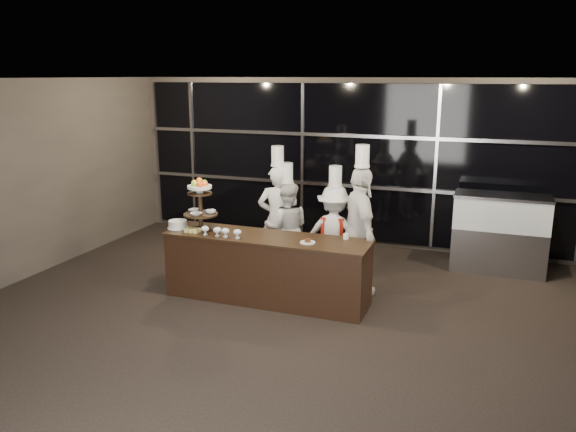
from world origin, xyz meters
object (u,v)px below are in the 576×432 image
(buffet_counter, at_px, (267,268))
(chef_c, at_px, (334,233))
(chef_a, at_px, (278,218))
(chef_d, at_px, (360,230))
(display_case, at_px, (500,229))
(display_stand, at_px, (200,201))
(layer_cake, at_px, (178,224))
(chef_b, at_px, (287,227))

(buffet_counter, xyz_separation_m, chef_c, (0.65, 1.10, 0.28))
(buffet_counter, xyz_separation_m, chef_a, (-0.28, 1.15, 0.41))
(buffet_counter, bearing_deg, chef_d, 32.38)
(chef_a, bearing_deg, display_case, 20.70)
(display_stand, height_order, layer_cake, display_stand)
(layer_cake, xyz_separation_m, display_case, (4.33, 2.44, -0.29))
(display_stand, relative_size, chef_b, 0.42)
(chef_a, xyz_separation_m, chef_c, (0.93, -0.06, -0.14))
(display_stand, distance_m, chef_b, 1.55)
(chef_b, relative_size, chef_d, 0.82)
(display_stand, bearing_deg, display_case, 30.91)
(display_case, bearing_deg, layer_cake, -150.65)
(layer_cake, xyz_separation_m, chef_d, (2.47, 0.76, -0.04))
(buffet_counter, height_order, chef_a, chef_a)
(display_stand, bearing_deg, chef_b, 52.43)
(buffet_counter, height_order, layer_cake, layer_cake)
(display_stand, distance_m, chef_c, 2.07)
(chef_b, xyz_separation_m, chef_d, (1.25, -0.42, 0.18))
(chef_c, bearing_deg, buffet_counter, -120.52)
(display_stand, relative_size, chef_a, 0.37)
(buffet_counter, bearing_deg, chef_a, 103.81)
(chef_a, bearing_deg, buffet_counter, -76.19)
(display_stand, height_order, chef_d, chef_d)
(chef_b, xyz_separation_m, chef_c, (0.78, -0.04, -0.00))
(display_case, xyz_separation_m, chef_c, (-2.34, -1.29, 0.06))
(layer_cake, bearing_deg, buffet_counter, 2.12)
(buffet_counter, relative_size, chef_b, 1.62)
(chef_c, bearing_deg, chef_a, 176.60)
(layer_cake, distance_m, chef_b, 1.71)
(layer_cake, bearing_deg, display_case, 29.35)
(buffet_counter, bearing_deg, display_stand, -179.99)
(buffet_counter, bearing_deg, display_case, 38.63)
(buffet_counter, distance_m, layer_cake, 1.44)
(layer_cake, height_order, chef_a, chef_a)
(display_stand, relative_size, display_case, 0.52)
(chef_c, xyz_separation_m, chef_d, (0.48, -0.38, 0.19))
(buffet_counter, height_order, display_stand, display_stand)
(chef_a, relative_size, chef_d, 0.94)
(buffet_counter, relative_size, chef_c, 1.62)
(display_stand, xyz_separation_m, chef_a, (0.72, 1.15, -0.46))
(buffet_counter, xyz_separation_m, display_stand, (-1.00, -0.00, 0.87))
(display_case, bearing_deg, display_stand, -149.09)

